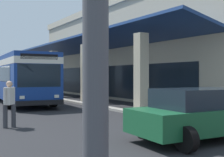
% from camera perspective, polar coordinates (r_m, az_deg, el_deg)
% --- Properties ---
extents(ground, '(120.00, 120.00, 0.00)m').
position_cam_1_polar(ground, '(25.56, -3.60, -3.58)').
color(ground, '#262628').
extents(curb_strip, '(29.90, 0.50, 0.12)m').
position_cam_1_polar(curb_strip, '(22.84, -10.12, -3.93)').
color(curb_strip, '#9E998E').
rests_on(curb_strip, ground).
extents(plaza_building, '(25.22, 15.53, 7.82)m').
position_cam_1_polar(plaza_building, '(27.84, 8.73, 4.81)').
color(plaza_building, '#B2A88E').
rests_on(plaza_building, ground).
extents(transit_bus, '(11.34, 3.26, 3.34)m').
position_cam_1_polar(transit_bus, '(21.09, -17.49, 0.56)').
color(transit_bus, navy).
rests_on(transit_bus, ground).
extents(parked_sedan_green, '(2.63, 4.51, 1.47)m').
position_cam_1_polar(parked_sedan_green, '(8.93, 17.20, -6.46)').
color(parked_sedan_green, '#195933').
rests_on(parked_sedan_green, ground).
extents(pedestrian, '(0.52, 0.49, 1.65)m').
position_cam_1_polar(pedestrian, '(11.05, -19.20, -4.22)').
color(pedestrian, '#38383D').
rests_on(pedestrian, ground).
extents(potted_palm, '(1.91, 2.11, 2.75)m').
position_cam_1_polar(potted_palm, '(28.46, -12.42, -1.62)').
color(potted_palm, gray).
rests_on(potted_palm, ground).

